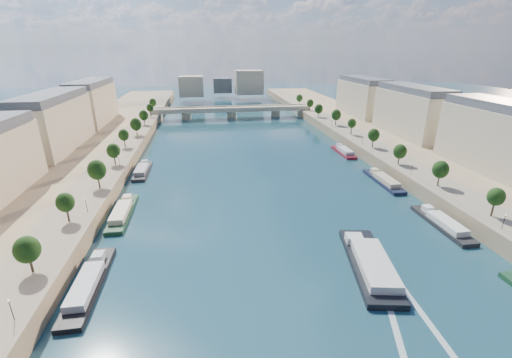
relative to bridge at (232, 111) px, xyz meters
name	(u,v)px	position (x,y,z in m)	size (l,w,h in m)	color
ground	(259,180)	(0.00, -124.92, -5.08)	(700.00, 700.00, 0.00)	#0C2E35
quay_left	(56,185)	(-72.00, -124.92, -2.58)	(44.00, 520.00, 5.00)	#9E8460
quay_right	(433,165)	(72.00, -124.92, -2.58)	(44.00, 520.00, 5.00)	#9E8460
pave_left	(100,176)	(-57.00, -124.92, -0.03)	(14.00, 520.00, 0.10)	gray
pave_right	(400,161)	(57.00, -124.92, -0.03)	(14.00, 520.00, 0.10)	gray
trees_left	(105,159)	(-55.00, -122.92, 5.39)	(4.80, 268.80, 8.26)	#382B1E
trees_right	(385,142)	(55.00, -114.92, 5.39)	(4.80, 268.80, 8.26)	#382B1E
lamps_left	(105,178)	(-52.50, -134.92, 2.70)	(0.36, 200.36, 4.28)	black
lamps_right	(384,151)	(52.50, -119.92, 2.70)	(0.36, 200.36, 4.28)	black
buildings_left	(23,139)	(-85.00, -112.92, 11.37)	(16.00, 226.00, 23.20)	beige
buildings_right	(449,124)	(85.00, -112.92, 11.37)	(16.00, 226.00, 23.20)	beige
skyline	(227,84)	(3.19, 94.60, 9.57)	(79.00, 42.00, 22.00)	beige
bridge	(232,111)	(0.00, 0.00, 0.00)	(112.00, 12.00, 8.15)	#C1B79E
tour_barge	(370,263)	(16.33, -183.45, -3.98)	(13.51, 29.80, 3.90)	black
wake	(410,320)	(16.33, -200.02, -5.06)	(12.44, 26.02, 0.04)	silver
moored_barges_left	(89,283)	(-45.50, -180.95, -4.24)	(5.00, 158.13, 3.60)	#191E37
moored_barges_right	(436,220)	(45.50, -165.64, -4.24)	(5.00, 160.82, 3.60)	black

